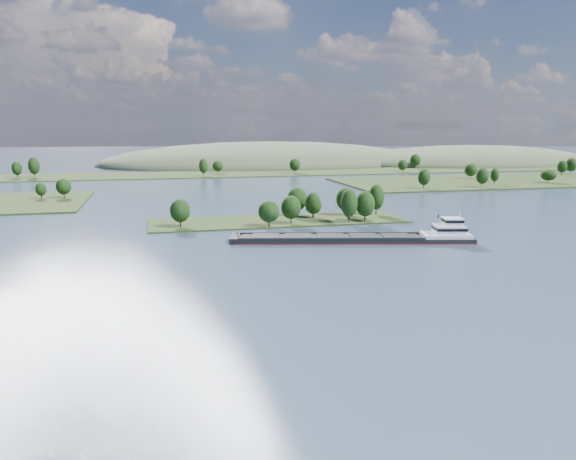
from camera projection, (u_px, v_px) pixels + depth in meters
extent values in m
plane|color=#334258|center=(323.00, 255.00, 162.72)|extent=(1800.00, 1800.00, 0.00)
cube|color=#233417|center=(279.00, 221.00, 220.09)|extent=(100.00, 30.00, 1.20)
cylinder|color=black|center=(349.00, 217.00, 213.55)|extent=(0.50, 0.50, 4.21)
ellipsoid|color=black|center=(349.00, 203.00, 212.56)|extent=(6.44, 6.44, 10.83)
cylinder|color=black|center=(297.00, 211.00, 231.36)|extent=(0.50, 0.50, 3.75)
ellipsoid|color=black|center=(297.00, 199.00, 230.48)|extent=(8.24, 8.24, 9.65)
cylinder|color=black|center=(291.00, 219.00, 211.65)|extent=(0.50, 0.50, 3.47)
ellipsoid|color=black|center=(291.00, 207.00, 210.84)|extent=(7.60, 7.60, 8.93)
cylinder|color=black|center=(313.00, 214.00, 226.32)|extent=(0.50, 0.50, 2.66)
ellipsoid|color=black|center=(313.00, 206.00, 225.70)|extent=(6.72, 6.72, 6.84)
cylinder|color=black|center=(269.00, 222.00, 205.50)|extent=(0.50, 0.50, 3.13)
ellipsoid|color=black|center=(269.00, 211.00, 204.77)|extent=(7.93, 7.93, 8.04)
cylinder|color=black|center=(180.00, 222.00, 204.63)|extent=(0.50, 0.50, 3.36)
ellipsoid|color=black|center=(180.00, 211.00, 203.85)|extent=(7.36, 7.36, 8.65)
cylinder|color=black|center=(313.00, 213.00, 225.16)|extent=(0.50, 0.50, 3.37)
ellipsoid|color=black|center=(313.00, 203.00, 224.37)|extent=(5.98, 5.98, 8.67)
cylinder|color=black|center=(376.00, 210.00, 232.68)|extent=(0.50, 0.50, 4.15)
ellipsoid|color=black|center=(376.00, 197.00, 231.71)|extent=(6.65, 6.65, 10.67)
cylinder|color=black|center=(365.00, 216.00, 216.27)|extent=(0.50, 0.50, 3.85)
ellipsoid|color=black|center=(365.00, 204.00, 215.37)|extent=(7.36, 7.36, 9.91)
cylinder|color=black|center=(346.00, 211.00, 231.42)|extent=(0.50, 0.50, 3.75)
ellipsoid|color=black|center=(346.00, 199.00, 230.55)|extent=(8.07, 8.07, 9.66)
cylinder|color=black|center=(64.00, 195.00, 285.23)|extent=(0.50, 0.50, 3.23)
ellipsoid|color=black|center=(64.00, 187.00, 284.48)|extent=(7.54, 7.54, 8.31)
cylinder|color=black|center=(41.00, 196.00, 282.79)|extent=(0.50, 0.50, 2.62)
ellipsoid|color=black|center=(41.00, 189.00, 282.18)|extent=(5.26, 5.26, 6.73)
cube|color=#233417|center=(566.00, 180.00, 387.24)|extent=(320.00, 90.00, 1.60)
cylinder|color=black|center=(424.00, 185.00, 327.15)|extent=(0.50, 0.50, 3.71)
ellipsoid|color=black|center=(424.00, 177.00, 326.28)|extent=(7.17, 7.17, 9.54)
cylinder|color=black|center=(571.00, 171.00, 427.13)|extent=(0.50, 0.50, 3.95)
ellipsoid|color=black|center=(571.00, 164.00, 426.20)|extent=(8.64, 8.64, 10.16)
cylinder|color=black|center=(548.00, 180.00, 360.45)|extent=(0.50, 0.50, 2.83)
ellipsoid|color=black|center=(549.00, 175.00, 359.79)|extent=(9.87, 9.87, 7.29)
cylinder|color=black|center=(482.00, 184.00, 335.28)|extent=(0.50, 0.50, 3.74)
ellipsoid|color=black|center=(482.00, 176.00, 334.41)|extent=(7.55, 7.55, 9.62)
cylinder|color=black|center=(494.00, 182.00, 351.01)|extent=(0.50, 0.50, 3.27)
ellipsoid|color=black|center=(495.00, 175.00, 350.24)|extent=(5.42, 5.42, 8.42)
cylinder|color=black|center=(470.00, 176.00, 386.93)|extent=(0.50, 0.50, 3.46)
ellipsoid|color=black|center=(471.00, 170.00, 386.13)|extent=(8.51, 8.51, 8.90)
cylinder|color=black|center=(562.00, 173.00, 416.25)|extent=(0.50, 0.50, 3.54)
ellipsoid|color=black|center=(562.00, 167.00, 415.42)|extent=(7.13, 7.13, 9.10)
cube|color=#233417|center=(217.00, 174.00, 430.45)|extent=(900.00, 60.00, 1.20)
cylinder|color=black|center=(17.00, 175.00, 395.03)|extent=(0.50, 0.50, 3.83)
ellipsoid|color=black|center=(17.00, 168.00, 394.13)|extent=(6.99, 6.99, 9.85)
cylinder|color=black|center=(402.00, 170.00, 443.57)|extent=(0.50, 0.50, 3.25)
ellipsoid|color=black|center=(403.00, 165.00, 442.81)|extent=(7.46, 7.46, 8.37)
cylinder|color=black|center=(218.00, 171.00, 433.53)|extent=(0.50, 0.50, 3.19)
ellipsoid|color=black|center=(218.00, 166.00, 432.78)|extent=(8.22, 8.22, 8.21)
cylinder|color=black|center=(415.00, 166.00, 485.52)|extent=(0.50, 0.50, 4.00)
ellipsoid|color=black|center=(415.00, 160.00, 484.58)|extent=(9.24, 9.24, 10.29)
cylinder|color=black|center=(35.00, 174.00, 396.20)|extent=(0.50, 0.50, 4.76)
ellipsoid|color=black|center=(34.00, 166.00, 395.09)|extent=(7.88, 7.88, 12.25)
cylinder|color=black|center=(295.00, 171.00, 434.63)|extent=(0.50, 0.50, 3.70)
ellipsoid|color=black|center=(295.00, 165.00, 433.77)|extent=(8.46, 8.46, 9.53)
cylinder|color=black|center=(204.00, 173.00, 408.92)|extent=(0.50, 0.50, 4.19)
ellipsoid|color=black|center=(203.00, 166.00, 407.94)|extent=(6.48, 6.48, 10.78)
ellipsoid|color=#47553A|center=(471.00, 163.00, 556.63)|extent=(260.00, 140.00, 36.00)
ellipsoid|color=#47553A|center=(268.00, 164.00, 539.74)|extent=(320.00, 160.00, 44.00)
cube|color=black|center=(354.00, 240.00, 181.66)|extent=(76.84, 26.35, 2.11)
cube|color=maroon|center=(354.00, 241.00, 181.74)|extent=(77.07, 26.58, 0.24)
cube|color=black|center=(329.00, 233.00, 185.95)|extent=(57.99, 13.56, 0.77)
cube|color=black|center=(332.00, 239.00, 176.73)|extent=(57.99, 13.56, 0.77)
cube|color=black|center=(331.00, 237.00, 181.36)|extent=(57.95, 21.17, 0.29)
cube|color=black|center=(266.00, 236.00, 181.10)|extent=(10.15, 9.57, 0.34)
cube|color=black|center=(298.00, 236.00, 181.21)|extent=(10.15, 9.57, 0.34)
cube|color=black|center=(331.00, 236.00, 181.31)|extent=(10.15, 9.57, 0.34)
cube|color=black|center=(363.00, 236.00, 181.42)|extent=(10.15, 9.57, 0.34)
cube|color=black|center=(396.00, 236.00, 181.52)|extent=(10.15, 9.57, 0.34)
cube|color=black|center=(234.00, 239.00, 181.21)|extent=(4.72, 9.04, 1.92)
cylinder|color=black|center=(237.00, 235.00, 180.97)|extent=(0.28, 0.28, 2.11)
cube|color=white|center=(446.00, 235.00, 181.65)|extent=(16.98, 12.37, 1.15)
cube|color=white|center=(449.00, 229.00, 181.31)|extent=(11.04, 9.60, 2.87)
cube|color=black|center=(449.00, 228.00, 181.24)|extent=(11.27, 9.83, 0.86)
cube|color=white|center=(452.00, 222.00, 180.86)|extent=(6.88, 6.88, 2.11)
cube|color=black|center=(452.00, 221.00, 180.79)|extent=(7.11, 7.11, 0.77)
cube|color=white|center=(453.00, 218.00, 180.65)|extent=(7.34, 7.34, 0.19)
cylinder|color=white|center=(460.00, 215.00, 180.46)|extent=(0.23, 0.23, 2.49)
cylinder|color=black|center=(438.00, 216.00, 183.40)|extent=(0.57, 0.57, 1.15)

